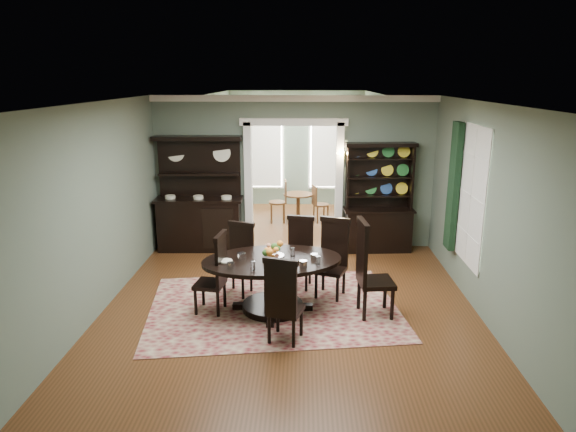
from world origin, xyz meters
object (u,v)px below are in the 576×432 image
at_px(welsh_dresser, 378,212).
at_px(parlor_table, 298,203).
at_px(dining_table, 272,275).
at_px(sideboard, 200,211).

height_order(welsh_dresser, parlor_table, welsh_dresser).
xyz_separation_m(dining_table, sideboard, (-1.60, 2.79, 0.23)).
bearing_deg(parlor_table, dining_table, -93.70).
bearing_deg(welsh_dresser, parlor_table, 122.81).
xyz_separation_m(sideboard, parlor_table, (1.92, 2.16, -0.36)).
xyz_separation_m(dining_table, welsh_dresser, (1.91, 2.82, 0.21)).
bearing_deg(welsh_dresser, dining_table, -128.24).
relative_size(sideboard, welsh_dresser, 1.05).
relative_size(dining_table, sideboard, 1.00).
relative_size(dining_table, parlor_table, 3.18).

